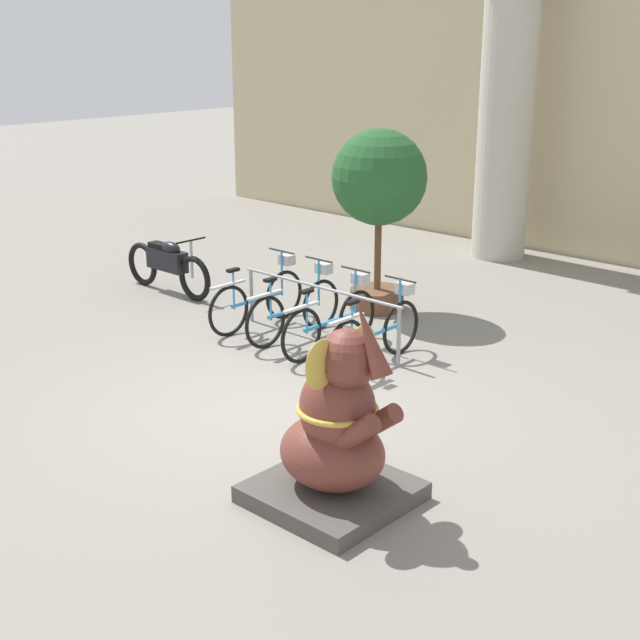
% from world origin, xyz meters
% --- Properties ---
extents(ground_plane, '(60.00, 60.00, 0.00)m').
position_xyz_m(ground_plane, '(0.00, 0.00, 0.00)').
color(ground_plane, gray).
extents(column_left, '(1.20, 1.20, 5.16)m').
position_xyz_m(column_left, '(-1.92, 7.60, 2.62)').
color(column_left, '#BCB7A8').
rests_on(column_left, ground_plane).
extents(bike_rack, '(2.71, 0.05, 0.77)m').
position_xyz_m(bike_rack, '(-1.10, 1.95, 0.58)').
color(bike_rack, gray).
rests_on(bike_rack, ground_plane).
extents(bicycle_0, '(0.48, 1.75, 1.00)m').
position_xyz_m(bicycle_0, '(-2.16, 1.86, 0.41)').
color(bicycle_0, black).
rests_on(bicycle_0, ground_plane).
extents(bicycle_1, '(0.48, 1.75, 1.00)m').
position_xyz_m(bicycle_1, '(-1.46, 1.86, 0.41)').
color(bicycle_1, black).
rests_on(bicycle_1, ground_plane).
extents(bicycle_2, '(0.48, 1.75, 1.00)m').
position_xyz_m(bicycle_2, '(-0.75, 1.80, 0.41)').
color(bicycle_2, black).
rests_on(bicycle_2, ground_plane).
extents(bicycle_3, '(0.48, 1.75, 1.00)m').
position_xyz_m(bicycle_3, '(-0.05, 1.82, 0.41)').
color(bicycle_3, black).
rests_on(bicycle_3, ground_plane).
extents(elephant_statue, '(1.24, 1.24, 1.90)m').
position_xyz_m(elephant_statue, '(1.85, -1.03, 0.64)').
color(elephant_statue, '#4C4742').
rests_on(elephant_statue, ground_plane).
extents(motorcycle, '(1.99, 0.55, 0.94)m').
position_xyz_m(motorcycle, '(-4.41, 2.05, 0.46)').
color(motorcycle, black).
rests_on(motorcycle, ground_plane).
extents(potted_tree, '(1.36, 1.36, 2.62)m').
position_xyz_m(potted_tree, '(-1.48, 3.60, 1.81)').
color(potted_tree, brown).
rests_on(potted_tree, ground_plane).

